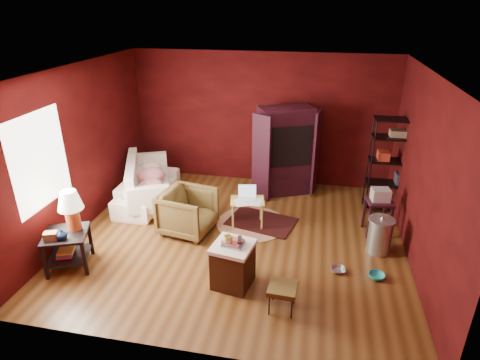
% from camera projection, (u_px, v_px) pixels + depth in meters
% --- Properties ---
extents(room, '(5.54, 5.04, 2.84)m').
position_uv_depth(room, '(235.00, 162.00, 6.29)').
color(room, brown).
rests_on(room, ground).
extents(sofa, '(0.57, 1.88, 0.73)m').
position_uv_depth(sofa, '(147.00, 185.00, 7.98)').
color(sofa, white).
rests_on(sofa, ground).
extents(armchair, '(0.91, 0.95, 0.85)m').
position_uv_depth(armchair, '(188.00, 210.00, 6.90)').
color(armchair, black).
rests_on(armchair, ground).
extents(pet_bowl_steel, '(0.23, 0.09, 0.23)m').
position_uv_depth(pet_bowl_steel, '(338.00, 265.00, 5.97)').
color(pet_bowl_steel, '#B4B6BB').
rests_on(pet_bowl_steel, ground).
extents(pet_bowl_turquoise, '(0.24, 0.09, 0.23)m').
position_uv_depth(pet_bowl_turquoise, '(377.00, 272.00, 5.83)').
color(pet_bowl_turquoise, '#25A6AD').
rests_on(pet_bowl_turquoise, ground).
extents(vase, '(0.19, 0.20, 0.16)m').
position_uv_depth(vase, '(62.00, 234.00, 5.74)').
color(vase, '#0D1C41').
rests_on(vase, side_table).
extents(mug, '(0.13, 0.10, 0.13)m').
position_uv_depth(mug, '(228.00, 238.00, 5.39)').
color(mug, '#E1D86E').
rests_on(mug, hamper).
extents(side_table, '(0.79, 0.79, 1.21)m').
position_uv_depth(side_table, '(69.00, 222.00, 5.92)').
color(side_table, black).
rests_on(side_table, ground).
extents(sofa_cushions, '(1.41, 2.04, 0.80)m').
position_uv_depth(sofa_cushions, '(147.00, 184.00, 7.96)').
color(sofa_cushions, white).
rests_on(sofa_cushions, sofa).
extents(hamper, '(0.62, 0.62, 0.76)m').
position_uv_depth(hamper, '(233.00, 264.00, 5.62)').
color(hamper, '#44220F').
rests_on(hamper, ground).
extents(footstool, '(0.38, 0.38, 0.37)m').
position_uv_depth(footstool, '(283.00, 289.00, 5.16)').
color(footstool, black).
rests_on(footstool, ground).
extents(rug_round, '(1.67, 1.67, 0.01)m').
position_uv_depth(rug_round, '(252.00, 223.00, 7.31)').
color(rug_round, beige).
rests_on(rug_round, ground).
extents(rug_oriental, '(1.35, 1.06, 0.01)m').
position_uv_depth(rug_oriental, '(261.00, 221.00, 7.35)').
color(rug_oriental, '#441212').
rests_on(rug_oriental, ground).
extents(laptop_desk, '(0.66, 0.56, 0.73)m').
position_uv_depth(laptop_desk, '(247.00, 203.00, 7.09)').
color(laptop_desk, '#FEE474').
rests_on(laptop_desk, ground).
extents(tv_armoire, '(1.31, 1.09, 1.82)m').
position_uv_depth(tv_armoire, '(285.00, 150.00, 8.14)').
color(tv_armoire, '#360F1C').
rests_on(tv_armoire, ground).
extents(wire_shelving, '(0.90, 0.42, 1.82)m').
position_uv_depth(wire_shelving, '(394.00, 162.00, 7.39)').
color(wire_shelving, black).
rests_on(wire_shelving, ground).
extents(small_stand, '(0.48, 0.48, 0.84)m').
position_uv_depth(small_stand, '(380.00, 200.00, 6.79)').
color(small_stand, '#360F1C').
rests_on(small_stand, ground).
extents(trash_can, '(0.42, 0.42, 0.64)m').
position_uv_depth(trash_can, '(380.00, 235.00, 6.38)').
color(trash_can, silver).
rests_on(trash_can, ground).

